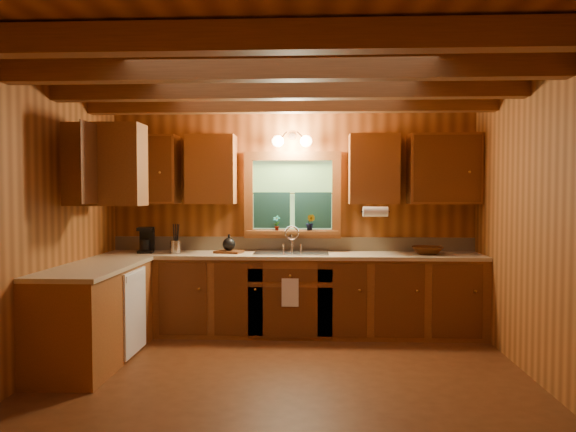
# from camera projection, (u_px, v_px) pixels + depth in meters

# --- Properties ---
(room) EXTENTS (4.20, 4.20, 4.20)m
(room) POSITION_uv_depth(u_px,v_px,m) (283.00, 226.00, 4.48)
(room) COLOR #552D14
(room) RESTS_ON ground
(ceiling_beams) EXTENTS (4.20, 2.54, 0.18)m
(ceiling_beams) POSITION_uv_depth(u_px,v_px,m) (283.00, 80.00, 4.43)
(ceiling_beams) COLOR brown
(ceiling_beams) RESTS_ON room
(base_cabinets) EXTENTS (4.20, 2.22, 0.86)m
(base_cabinets) POSITION_uv_depth(u_px,v_px,m) (244.00, 300.00, 5.82)
(base_cabinets) COLOR brown
(base_cabinets) RESTS_ON ground
(countertop) EXTENTS (4.20, 2.24, 0.04)m
(countertop) POSITION_uv_depth(u_px,v_px,m) (245.00, 258.00, 5.80)
(countertop) COLOR tan
(countertop) RESTS_ON base_cabinets
(backsplash) EXTENTS (4.20, 0.02, 0.16)m
(backsplash) POSITION_uv_depth(u_px,v_px,m) (292.00, 244.00, 6.37)
(backsplash) COLOR tan
(backsplash) RESTS_ON room
(dishwasher_panel) EXTENTS (0.02, 0.60, 0.80)m
(dishwasher_panel) POSITION_uv_depth(u_px,v_px,m) (135.00, 312.00, 5.26)
(dishwasher_panel) COLOR white
(dishwasher_panel) RESTS_ON base_cabinets
(upper_cabinets) EXTENTS (4.19, 1.77, 0.78)m
(upper_cabinets) POSITION_uv_depth(u_px,v_px,m) (239.00, 168.00, 5.90)
(upper_cabinets) COLOR brown
(upper_cabinets) RESTS_ON room
(window) EXTENTS (1.12, 0.08, 1.00)m
(window) POSITION_uv_depth(u_px,v_px,m) (292.00, 197.00, 6.33)
(window) COLOR brown
(window) RESTS_ON room
(window_sill) EXTENTS (1.06, 0.14, 0.04)m
(window_sill) POSITION_uv_depth(u_px,v_px,m) (292.00, 232.00, 6.30)
(window_sill) COLOR brown
(window_sill) RESTS_ON room
(wall_sconce) EXTENTS (0.45, 0.21, 0.17)m
(wall_sconce) POSITION_uv_depth(u_px,v_px,m) (292.00, 141.00, 6.18)
(wall_sconce) COLOR black
(wall_sconce) RESTS_ON room
(paper_towel_roll) EXTENTS (0.27, 0.11, 0.11)m
(paper_towel_roll) POSITION_uv_depth(u_px,v_px,m) (375.00, 212.00, 5.96)
(paper_towel_roll) COLOR white
(paper_towel_roll) RESTS_ON upper_cabinets
(dish_towel) EXTENTS (0.18, 0.01, 0.30)m
(dish_towel) POSITION_uv_depth(u_px,v_px,m) (290.00, 293.00, 5.77)
(dish_towel) COLOR white
(dish_towel) RESTS_ON base_cabinets
(sink) EXTENTS (0.82, 0.48, 0.43)m
(sink) POSITION_uv_depth(u_px,v_px,m) (291.00, 257.00, 6.09)
(sink) COLOR silver
(sink) RESTS_ON countertop
(coffee_maker) EXTENTS (0.16, 0.21, 0.29)m
(coffee_maker) POSITION_uv_depth(u_px,v_px,m) (146.00, 240.00, 6.17)
(coffee_maker) COLOR black
(coffee_maker) RESTS_ON countertop
(utensil_crock) EXTENTS (0.12, 0.12, 0.33)m
(utensil_crock) POSITION_uv_depth(u_px,v_px,m) (176.00, 246.00, 6.07)
(utensil_crock) COLOR silver
(utensil_crock) RESTS_ON countertop
(cutting_board) EXTENTS (0.33, 0.27, 0.03)m
(cutting_board) POSITION_uv_depth(u_px,v_px,m) (229.00, 252.00, 6.13)
(cutting_board) COLOR #5B2E13
(cutting_board) RESTS_ON countertop
(teakettle) EXTENTS (0.14, 0.14, 0.18)m
(teakettle) POSITION_uv_depth(u_px,v_px,m) (229.00, 244.00, 6.12)
(teakettle) COLOR black
(teakettle) RESTS_ON cutting_board
(wicker_basket) EXTENTS (0.40, 0.40, 0.08)m
(wicker_basket) POSITION_uv_depth(u_px,v_px,m) (427.00, 250.00, 5.99)
(wicker_basket) COLOR #48230C
(wicker_basket) RESTS_ON countertop
(potted_plant_left) EXTENTS (0.11, 0.09, 0.17)m
(potted_plant_left) POSITION_uv_depth(u_px,v_px,m) (277.00, 223.00, 6.30)
(potted_plant_left) COLOR #5B2E13
(potted_plant_left) RESTS_ON window_sill
(potted_plant_right) EXTENTS (0.13, 0.12, 0.19)m
(potted_plant_right) POSITION_uv_depth(u_px,v_px,m) (310.00, 222.00, 6.28)
(potted_plant_right) COLOR #5B2E13
(potted_plant_right) RESTS_ON window_sill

